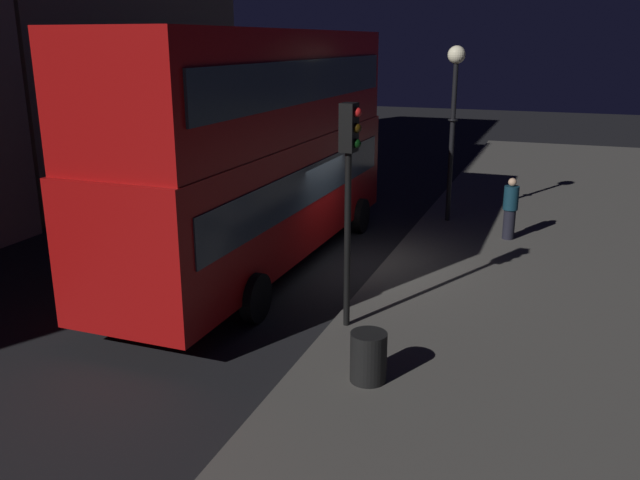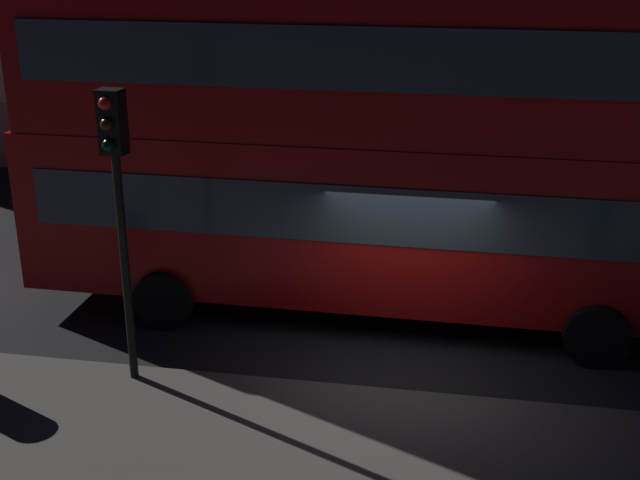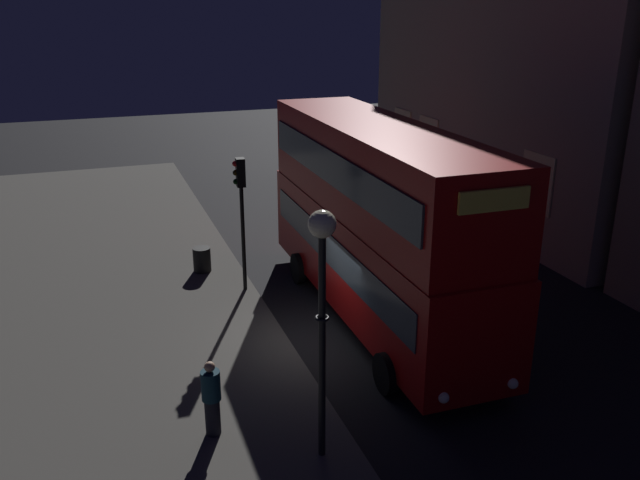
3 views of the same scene
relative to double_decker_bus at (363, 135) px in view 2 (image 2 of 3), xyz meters
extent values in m
plane|color=black|center=(0.87, -2.14, -3.06)|extent=(80.00, 80.00, 0.00)
cube|color=#F9E09E|center=(-10.23, 7.12, -0.27)|extent=(1.66, 0.06, 1.97)
cube|color=#F2D18C|center=(-7.64, 7.12, -0.65)|extent=(1.66, 0.06, 2.02)
cube|color=#F2D18C|center=(-5.05, 7.12, -0.86)|extent=(1.66, 0.06, 2.23)
cube|color=#F9E09E|center=(-2.46, 7.12, -0.33)|extent=(1.66, 0.06, 2.02)
cube|color=#F2D18C|center=(3.40, 7.41, -0.56)|extent=(1.60, 0.06, 2.22)
cube|color=#9E0C0C|center=(0.00, 0.00, -1.24)|extent=(11.07, 2.70, 2.66)
cube|color=#9E0C0C|center=(0.00, 0.00, 1.28)|extent=(10.85, 2.64, 2.39)
cube|color=#2D3842|center=(0.00, 0.00, -0.91)|extent=(10.19, 2.75, 0.90)
cube|color=#2D3842|center=(0.00, 0.00, 1.40)|extent=(10.19, 2.75, 0.90)
cylinder|color=black|center=(3.77, 1.30, -2.57)|extent=(0.99, 0.25, 0.98)
cylinder|color=black|center=(3.74, -1.38, -2.57)|extent=(0.99, 0.25, 0.98)
cylinder|color=black|center=(-3.03, 1.37, -2.57)|extent=(0.99, 0.25, 0.98)
cylinder|color=black|center=(-3.06, -1.30, -2.57)|extent=(0.99, 0.25, 0.98)
cylinder|color=black|center=(-2.86, -3.10, -1.28)|extent=(0.12, 0.12, 3.31)
cube|color=black|center=(-2.86, -3.10, 0.80)|extent=(0.34, 0.28, 0.85)
sphere|color=red|center=(-2.87, -3.25, 1.07)|extent=(0.17, 0.17, 0.17)
sphere|color=black|center=(-2.87, -3.25, 0.80)|extent=(0.17, 0.17, 0.17)
sphere|color=black|center=(-2.87, -3.25, 0.53)|extent=(0.17, 0.17, 0.17)
camera|label=1|loc=(-13.96, -6.66, 2.25)|focal=37.32mm
camera|label=2|loc=(1.66, -13.23, 3.24)|focal=47.70mm
camera|label=3|loc=(15.81, -7.29, 5.50)|focal=37.30mm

